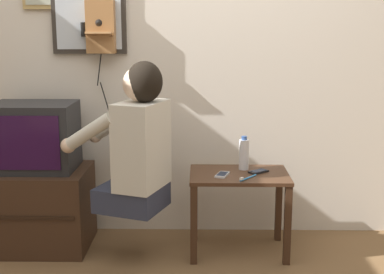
% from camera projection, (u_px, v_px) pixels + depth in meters
% --- Properties ---
extents(wall_back, '(6.80, 0.05, 2.55)m').
position_uv_depth(wall_back, '(164.00, 43.00, 3.47)').
color(wall_back, beige).
rests_on(wall_back, ground_plane).
extents(side_table, '(0.60, 0.42, 0.51)m').
position_uv_depth(side_table, '(239.00, 189.00, 3.28)').
color(side_table, '#422819').
rests_on(side_table, ground_plane).
extents(person, '(0.63, 0.52, 0.87)m').
position_uv_depth(person, '(137.00, 141.00, 3.07)').
color(person, '#2D3347').
rests_on(person, ground_plane).
extents(tv_stand, '(0.64, 0.49, 0.51)m').
position_uv_depth(tv_stand, '(39.00, 208.00, 3.39)').
color(tv_stand, '#382316').
rests_on(tv_stand, ground_plane).
extents(television, '(0.51, 0.38, 0.42)m').
position_uv_depth(television, '(34.00, 136.00, 3.31)').
color(television, '#232326').
rests_on(television, tv_stand).
extents(wall_phone_antique, '(0.22, 0.19, 0.74)m').
position_uv_depth(wall_phone_antique, '(101.00, 26.00, 3.38)').
color(wall_phone_antique, '#9E6B3D').
extents(wall_mirror, '(0.47, 0.03, 0.58)m').
position_uv_depth(wall_mirror, '(89.00, 8.00, 3.39)').
color(wall_mirror, '#2D2823').
extents(cell_phone_held, '(0.10, 0.14, 0.01)m').
position_uv_depth(cell_phone_held, '(222.00, 175.00, 3.20)').
color(cell_phone_held, silver).
rests_on(cell_phone_held, side_table).
extents(cell_phone_spare, '(0.13, 0.13, 0.01)m').
position_uv_depth(cell_phone_spare, '(259.00, 171.00, 3.27)').
color(cell_phone_spare, black).
rests_on(cell_phone_spare, side_table).
extents(water_bottle, '(0.06, 0.06, 0.21)m').
position_uv_depth(water_bottle, '(244.00, 154.00, 3.32)').
color(water_bottle, silver).
rests_on(water_bottle, side_table).
extents(toothbrush, '(0.11, 0.14, 0.02)m').
position_uv_depth(toothbrush, '(247.00, 178.00, 3.13)').
color(toothbrush, '#338CD8').
rests_on(toothbrush, side_table).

